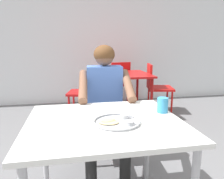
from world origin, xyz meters
TOP-DOWN VIEW (x-y plane):
  - back_wall at (0.00, 3.27)m, footprint 12.00×0.12m
  - table_foreground at (0.01, 0.03)m, footprint 1.00×0.87m
  - thali_tray at (0.08, -0.04)m, footprint 0.30×0.30m
  - drinking_cup at (0.45, 0.12)m, footprint 0.08×0.08m
  - chair_foreground at (0.13, 0.92)m, footprint 0.47×0.46m
  - diner_foreground at (0.12, 0.70)m, footprint 0.52×0.57m
  - table_background_red at (0.67, 2.22)m, footprint 0.85×0.88m
  - chair_red_left at (0.01, 2.18)m, footprint 0.47×0.49m
  - chair_red_right at (1.27, 2.28)m, footprint 0.51×0.52m
  - chair_red_far at (0.72, 2.78)m, footprint 0.45×0.45m

SIDE VIEW (x-z plane):
  - chair_red_left at x=0.01m, z-range 0.08..0.89m
  - chair_foreground at x=0.13m, z-range 0.07..0.90m
  - chair_red_far at x=0.72m, z-range 0.07..0.94m
  - chair_red_right at x=1.27m, z-range 0.07..0.94m
  - table_background_red at x=0.67m, z-range 0.28..1.00m
  - table_foreground at x=0.01m, z-range 0.29..1.02m
  - diner_foreground at x=0.12m, z-range 0.11..1.32m
  - thali_tray at x=0.08m, z-range 0.73..0.76m
  - drinking_cup at x=0.45m, z-range 0.73..0.84m
  - back_wall at x=0.00m, z-range 0.00..3.40m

